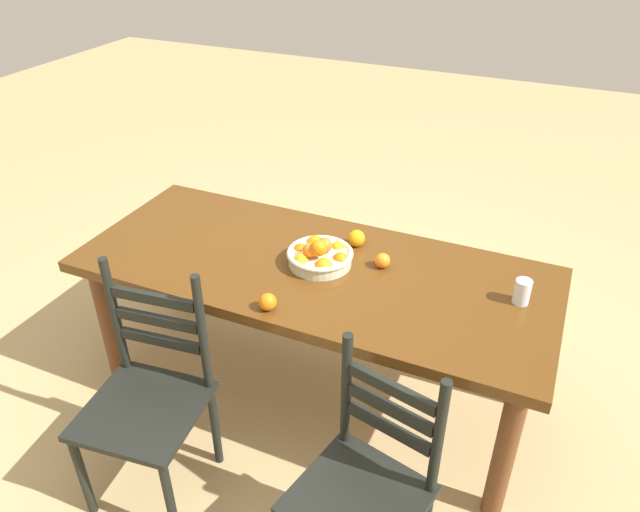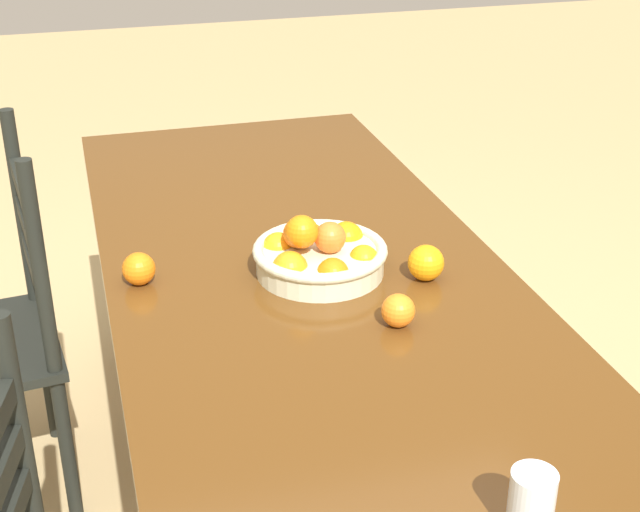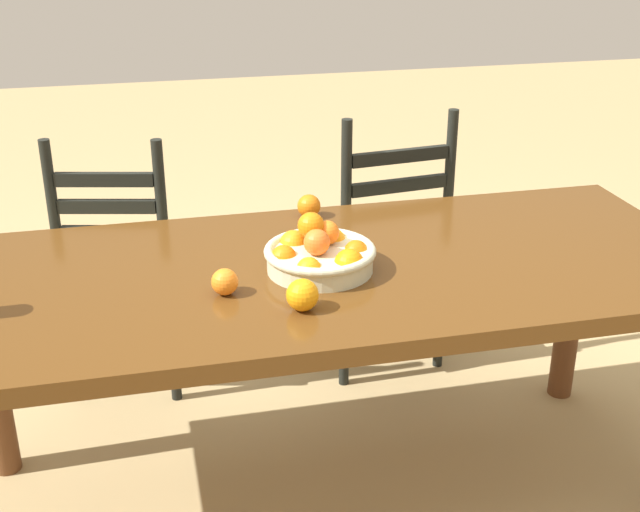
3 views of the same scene
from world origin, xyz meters
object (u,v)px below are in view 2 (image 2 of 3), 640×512
Objects in this scene: orange_loose_0 at (426,263)px; drinking_glass at (531,504)px; orange_loose_2 at (398,311)px; fruit_bowl at (319,254)px; orange_loose_1 at (139,269)px; dining_table at (307,305)px.

orange_loose_0 is 0.75× the size of drinking_glass.
drinking_glass is at bearing 177.93° from orange_loose_2.
orange_loose_1 is (0.05, 0.38, -0.01)m from fruit_bowl.
orange_loose_0 is 0.21m from orange_loose_2.
drinking_glass is (-0.85, -0.07, 0.01)m from fruit_bowl.
drinking_glass is at bearing -153.65° from orange_loose_1.
dining_table is 0.89m from drinking_glass.
dining_table is at bearing 42.88° from fruit_bowl.
orange_loose_2 is 0.59m from drinking_glass.
dining_table is 29.63× the size of orange_loose_1.
fruit_bowl reaches higher than orange_loose_2.
orange_loose_0 is at bearing -103.82° from orange_loose_1.
orange_loose_2 is (-0.28, -0.11, 0.12)m from dining_table.
orange_loose_1 is 0.67× the size of drinking_glass.
fruit_bowl reaches higher than drinking_glass.
drinking_glass reaches higher than orange_loose_2.
fruit_bowl is 3.75× the size of orange_loose_0.
orange_loose_2 is at bearing -2.07° from drinking_glass.
orange_loose_0 is at bearing -36.49° from orange_loose_2.
orange_loose_0 is (-0.09, -0.21, -0.01)m from fruit_bowl.
dining_table is 0.38m from orange_loose_1.
dining_table is 0.14m from fruit_bowl.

